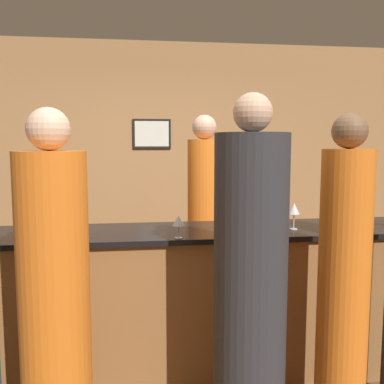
% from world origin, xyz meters
% --- Properties ---
extents(ground_plane, '(14.00, 14.00, 0.00)m').
position_xyz_m(ground_plane, '(0.00, 0.00, 0.00)').
color(ground_plane, brown).
extents(back_wall, '(8.00, 0.08, 2.80)m').
position_xyz_m(back_wall, '(-0.00, 2.17, 1.40)').
color(back_wall, '#A37547').
rests_on(back_wall, ground_plane).
extents(bar_counter, '(3.49, 0.63, 1.04)m').
position_xyz_m(bar_counter, '(0.00, 0.00, 0.52)').
color(bar_counter, '#996638').
rests_on(bar_counter, ground_plane).
extents(bartender, '(0.29, 0.29, 1.88)m').
position_xyz_m(bartender, '(0.32, 0.74, 0.89)').
color(bartender, orange).
rests_on(bartender, ground_plane).
extents(guest_1, '(0.36, 0.36, 1.81)m').
position_xyz_m(guest_1, '(-0.68, -0.71, 0.84)').
color(guest_1, orange).
rests_on(guest_1, ground_plane).
extents(guest_3, '(0.28, 0.28, 1.79)m').
position_xyz_m(guest_3, '(0.87, -0.70, 0.85)').
color(guest_3, orange).
rests_on(guest_3, ground_plane).
extents(guest_4, '(0.39, 0.39, 1.89)m').
position_xyz_m(guest_4, '(0.33, -0.74, 0.87)').
color(guest_4, '#2D2D33').
rests_on(guest_4, ground_plane).
extents(wine_glass_1, '(0.08, 0.08, 0.14)m').
position_xyz_m(wine_glass_1, '(-0.01, -0.26, 1.15)').
color(wine_glass_1, silver).
rests_on(wine_glass_1, bar_counter).
extents(wine_glass_2, '(0.08, 0.08, 0.18)m').
position_xyz_m(wine_glass_2, '(1.22, -0.11, 1.17)').
color(wine_glass_2, silver).
rests_on(wine_glass_2, bar_counter).
extents(wine_glass_3, '(0.06, 0.06, 0.15)m').
position_xyz_m(wine_glass_3, '(0.34, -0.24, 1.15)').
color(wine_glass_3, silver).
rests_on(wine_glass_3, bar_counter).
extents(wine_glass_4, '(0.08, 0.08, 0.18)m').
position_xyz_m(wine_glass_4, '(0.81, -0.08, 1.18)').
color(wine_glass_4, silver).
rests_on(wine_glass_4, bar_counter).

